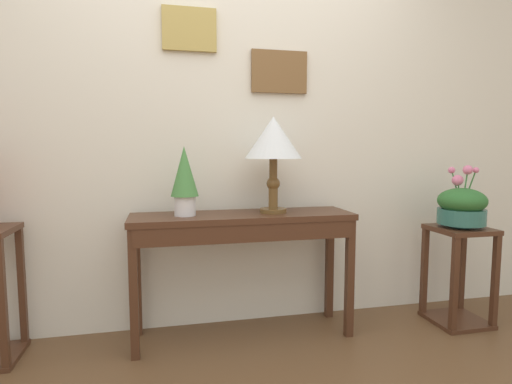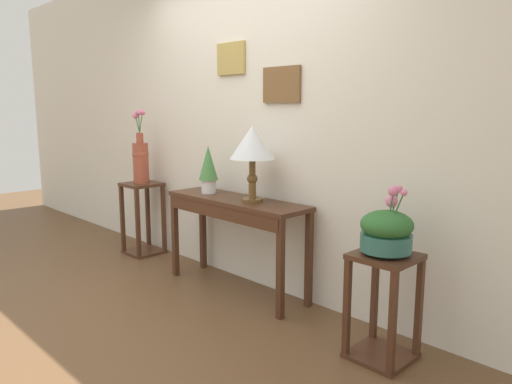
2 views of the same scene
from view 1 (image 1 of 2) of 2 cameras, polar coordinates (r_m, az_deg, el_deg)
name	(u,v)px [view 1 (image 1 of 2)]	position (r m, az deg, el deg)	size (l,w,h in m)	color
back_wall_with_art	(219,106)	(2.66, -5.17, 11.81)	(9.00, 0.13, 2.80)	silver
console_table	(243,233)	(2.42, -1.75, -5.66)	(1.30, 0.37, 0.75)	#472819
table_lamp	(273,141)	(2.43, 2.43, 7.06)	(0.34, 0.34, 0.57)	brown
potted_plant_on_console	(184,178)	(2.36, -9.91, 1.95)	(0.16, 0.16, 0.39)	silver
pedestal_stand_right	(458,275)	(3.00, 26.29, -10.34)	(0.34, 0.34, 0.63)	#472819
planter_bowl_wide_right	(462,206)	(2.92, 26.68, -1.73)	(0.29, 0.29, 0.39)	#2D665B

